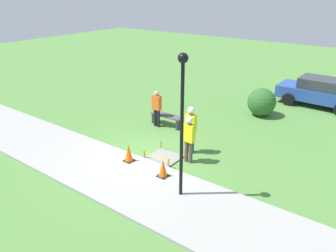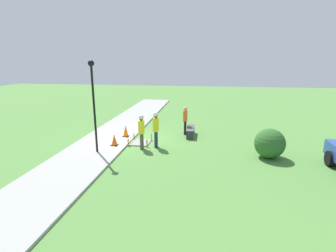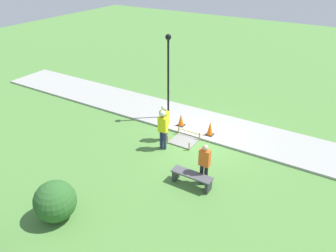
# 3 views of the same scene
# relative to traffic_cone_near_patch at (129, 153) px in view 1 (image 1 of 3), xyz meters

# --- Properties ---
(ground_plane) EXTENTS (60.00, 60.00, 0.00)m
(ground_plane) POSITION_rel_traffic_cone_near_patch_xyz_m (0.17, 0.49, -0.43)
(ground_plane) COLOR #51843D
(sidewalk) EXTENTS (28.00, 2.81, 0.10)m
(sidewalk) POSITION_rel_traffic_cone_near_patch_xyz_m (0.17, -0.91, -0.38)
(sidewalk) COLOR #9E9E99
(sidewalk) RESTS_ON ground_plane
(wet_concrete_patch) EXTENTS (1.15, 1.05, 0.39)m
(wet_concrete_patch) POSITION_rel_traffic_cone_near_patch_xyz_m (0.80, 1.04, -0.39)
(wet_concrete_patch) COLOR gray
(wet_concrete_patch) RESTS_ON ground_plane
(traffic_cone_near_patch) EXTENTS (0.34, 0.34, 0.67)m
(traffic_cone_near_patch) POSITION_rel_traffic_cone_near_patch_xyz_m (0.00, 0.00, 0.00)
(traffic_cone_near_patch) COLOR black
(traffic_cone_near_patch) RESTS_ON sidewalk
(traffic_cone_far_patch) EXTENTS (0.34, 0.34, 0.60)m
(traffic_cone_far_patch) POSITION_rel_traffic_cone_near_patch_xyz_m (1.60, -0.10, -0.03)
(traffic_cone_far_patch) COLOR black
(traffic_cone_far_patch) RESTS_ON sidewalk
(park_bench) EXTENTS (1.56, 0.44, 0.51)m
(park_bench) POSITION_rel_traffic_cone_near_patch_xyz_m (-0.97, 3.61, -0.08)
(park_bench) COLOR #2D2D33
(park_bench) RESTS_ON ground_plane
(worker_supervisor) EXTENTS (0.40, 0.25, 1.76)m
(worker_supervisor) POSITION_rel_traffic_cone_near_patch_xyz_m (1.65, 1.35, 0.62)
(worker_supervisor) COLOR brown
(worker_supervisor) RESTS_ON ground_plane
(worker_assistant) EXTENTS (0.40, 0.27, 1.85)m
(worker_assistant) POSITION_rel_traffic_cone_near_patch_xyz_m (1.30, 2.01, 0.68)
(worker_assistant) COLOR navy
(worker_assistant) RESTS_ON ground_plane
(bystander_in_orange_shirt) EXTENTS (0.40, 0.22, 1.68)m
(bystander_in_orange_shirt) POSITION_rel_traffic_cone_near_patch_xyz_m (-1.28, 3.27, 0.52)
(bystander_in_orange_shirt) COLOR black
(bystander_in_orange_shirt) RESTS_ON ground_plane
(lamppost_near) EXTENTS (0.28, 0.28, 4.23)m
(lamppost_near) POSITION_rel_traffic_cone_near_patch_xyz_m (2.64, -0.59, 2.41)
(lamppost_near) COLOR black
(lamppost_near) RESTS_ON sidewalk
(parked_car_blue) EXTENTS (4.21, 2.05, 1.49)m
(parked_car_blue) POSITION_rel_traffic_cone_near_patch_xyz_m (3.90, 10.51, 0.34)
(parked_car_blue) COLOR #28479E
(parked_car_blue) RESTS_ON ground_plane
(shrub_rounded_near) EXTENTS (1.36, 1.36, 1.36)m
(shrub_rounded_near) POSITION_rel_traffic_cone_near_patch_xyz_m (1.98, 7.37, 0.25)
(shrub_rounded_near) COLOR #2D6028
(shrub_rounded_near) RESTS_ON ground_plane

